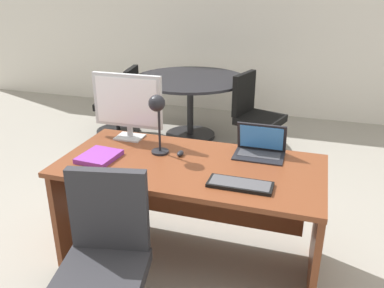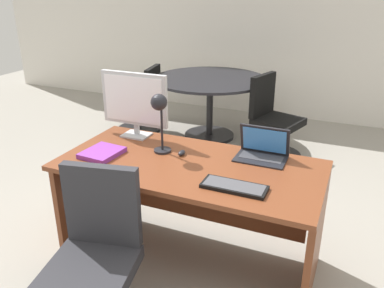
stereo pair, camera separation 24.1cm
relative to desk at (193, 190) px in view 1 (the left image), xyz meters
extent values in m
plane|color=gray|center=(0.00, 1.45, -0.53)|extent=(12.00, 12.00, 0.00)
cube|color=silver|center=(0.00, 3.51, 0.87)|extent=(10.00, 0.10, 2.80)
cube|color=brown|center=(0.00, -0.05, 0.21)|extent=(1.70, 0.83, 0.03)
cube|color=brown|center=(-0.83, -0.05, -0.17)|extent=(0.04, 0.73, 0.72)
cube|color=brown|center=(0.83, -0.05, -0.17)|extent=(0.04, 0.73, 0.72)
cube|color=brown|center=(0.00, 0.26, -0.13)|extent=(1.50, 0.02, 0.50)
cube|color=#B7BABF|center=(-0.57, 0.24, 0.23)|extent=(0.20, 0.16, 0.01)
cube|color=#B7BABF|center=(-0.57, 0.25, 0.28)|extent=(0.04, 0.02, 0.08)
cube|color=#B7BABF|center=(-0.57, 0.24, 0.51)|extent=(0.53, 0.04, 0.39)
cube|color=white|center=(-0.57, 0.22, 0.51)|extent=(0.47, 0.00, 0.34)
cube|color=black|center=(0.41, 0.19, 0.23)|extent=(0.33, 0.22, 0.01)
cube|color=#38383D|center=(0.41, 0.21, 0.24)|extent=(0.28, 0.12, 0.00)
cube|color=black|center=(0.41, 0.27, 0.34)|extent=(0.33, 0.07, 0.20)
cube|color=#3F8CEA|center=(0.41, 0.26, 0.33)|extent=(0.29, 0.05, 0.17)
cube|color=black|center=(0.37, -0.26, 0.23)|extent=(0.37, 0.15, 0.02)
cube|color=#47474C|center=(0.37, -0.26, 0.25)|extent=(0.34, 0.13, 0.00)
ellipsoid|color=black|center=(-0.10, 0.05, 0.24)|extent=(0.04, 0.07, 0.03)
cylinder|color=black|center=(-0.25, 0.05, 0.23)|extent=(0.12, 0.12, 0.01)
cylinder|color=black|center=(-0.25, 0.05, 0.39)|extent=(0.02, 0.02, 0.31)
sphere|color=black|center=(-0.25, 0.02, 0.59)|extent=(0.11, 0.11, 0.11)
cube|color=purple|center=(-0.60, -0.16, 0.24)|extent=(0.24, 0.28, 0.03)
cube|color=#2D2D33|center=(-0.24, -0.83, -0.13)|extent=(0.54, 0.54, 0.08)
cube|color=#2D2D33|center=(-0.29, -0.61, 0.15)|extent=(0.44, 0.15, 0.49)
cylinder|color=black|center=(-0.74, 2.24, -0.51)|extent=(0.62, 0.62, 0.04)
cylinder|color=black|center=(-0.74, 2.24, -0.15)|extent=(0.08, 0.08, 0.69)
cylinder|color=black|center=(-0.74, 2.24, 0.21)|extent=(1.38, 1.38, 0.03)
cylinder|color=black|center=(0.17, 1.97, -0.51)|extent=(0.56, 0.56, 0.04)
cylinder|color=black|center=(0.17, 1.97, -0.32)|extent=(0.05, 0.05, 0.33)
cube|color=black|center=(0.17, 1.97, -0.12)|extent=(0.57, 0.57, 0.08)
cube|color=black|center=(-0.04, 2.03, 0.15)|extent=(0.18, 0.44, 0.46)
cylinder|color=black|center=(-1.68, 2.09, -0.51)|extent=(0.56, 0.56, 0.04)
cylinder|color=black|center=(-1.68, 2.09, -0.33)|extent=(0.05, 0.05, 0.31)
cube|color=black|center=(-1.68, 2.09, -0.14)|extent=(0.53, 0.53, 0.08)
cube|color=black|center=(-1.46, 2.13, 0.11)|extent=(0.13, 0.44, 0.42)
camera|label=1|loc=(0.72, -2.27, 1.32)|focal=37.31mm
camera|label=2|loc=(0.94, -2.19, 1.32)|focal=37.31mm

